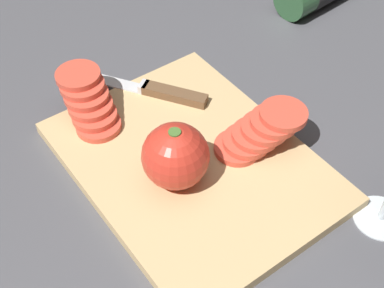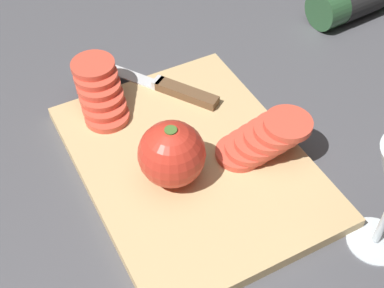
% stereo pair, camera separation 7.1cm
% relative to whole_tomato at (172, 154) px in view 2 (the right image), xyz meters
% --- Properties ---
extents(ground_plane, '(3.00, 3.00, 0.00)m').
position_rel_whole_tomato_xyz_m(ground_plane, '(-0.07, -0.05, -0.06)').
color(ground_plane, '#4C4C51').
extents(cutting_board, '(0.38, 0.29, 0.02)m').
position_rel_whole_tomato_xyz_m(cutting_board, '(0.01, -0.04, -0.05)').
color(cutting_board, tan).
rests_on(cutting_board, ground_plane).
extents(whole_tomato, '(0.09, 0.09, 0.09)m').
position_rel_whole_tomato_xyz_m(whole_tomato, '(0.00, 0.00, 0.00)').
color(whole_tomato, red).
rests_on(whole_tomato, cutting_board).
extents(knife, '(0.22, 0.16, 0.01)m').
position_rel_whole_tomato_xyz_m(knife, '(0.15, -0.08, -0.04)').
color(knife, silver).
rests_on(knife, cutting_board).
extents(tomato_slice_stack_near, '(0.13, 0.07, 0.06)m').
position_rel_whole_tomato_xyz_m(tomato_slice_stack_near, '(0.17, 0.03, -0.02)').
color(tomato_slice_stack_near, '#DB4C38').
rests_on(tomato_slice_stack_near, cutting_board).
extents(tomato_slice_stack_far, '(0.09, 0.13, 0.06)m').
position_rel_whole_tomato_xyz_m(tomato_slice_stack_far, '(-0.02, -0.13, -0.02)').
color(tomato_slice_stack_far, '#DB4C38').
rests_on(tomato_slice_stack_far, cutting_board).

